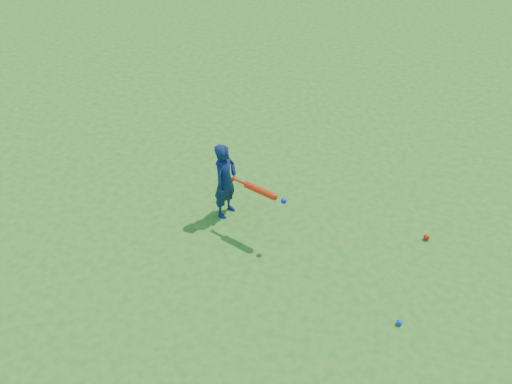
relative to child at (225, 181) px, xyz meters
The scene contains 5 objects.
ground 0.86m from the child, 153.80° to the left, with size 80.00×80.00×0.00m, color #296A19.
child is the anchor object (origin of this frame).
ground_ball_red 2.71m from the child, ahead, with size 0.08×0.08×0.08m, color red.
ground_ball_blue 2.80m from the child, 27.77° to the right, with size 0.07×0.07×0.07m, color #0D38DF.
bat_swing 0.65m from the child, 24.84° to the right, with size 0.78×0.33×0.09m.
Camera 1 is at (2.62, -5.88, 5.06)m, focal length 40.00 mm.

